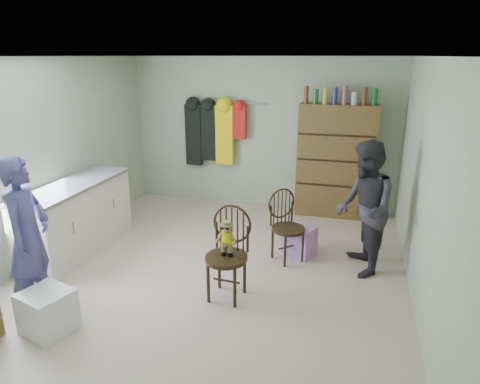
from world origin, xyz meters
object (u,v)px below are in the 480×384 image
(counter, at_px, (75,217))
(dresser, at_px, (335,160))
(chair_far, at_px, (286,223))
(chair_front, at_px, (228,247))

(counter, distance_m, dresser, 3.96)
(dresser, bearing_deg, counter, -144.32)
(counter, distance_m, chair_far, 2.76)
(counter, distance_m, chair_front, 2.34)
(chair_front, relative_size, dresser, 0.49)
(chair_front, distance_m, dresser, 3.01)
(counter, height_order, chair_far, counter)
(chair_far, height_order, dresser, dresser)
(chair_front, bearing_deg, dresser, 76.19)
(chair_far, bearing_deg, counter, 145.70)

